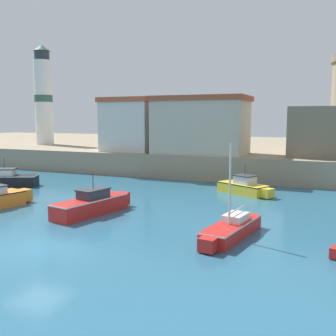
{
  "coord_description": "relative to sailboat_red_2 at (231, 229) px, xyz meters",
  "views": [
    {
      "loc": [
        12.28,
        -13.74,
        5.95
      ],
      "look_at": [
        0.41,
        14.53,
        2.0
      ],
      "focal_mm": 42.0,
      "sensor_mm": 36.0,
      "label": 1
    }
  ],
  "objects": [
    {
      "name": "ground_plane",
      "position": [
        -7.82,
        -5.05,
        -0.45
      ],
      "size": [
        200.0,
        200.0,
        0.0
      ],
      "primitive_type": "plane",
      "color": "#28607F"
    },
    {
      "name": "quay_seawall",
      "position": [
        -7.82,
        35.96,
        0.71
      ],
      "size": [
        120.0,
        40.0,
        2.32
      ],
      "primitive_type": "cube",
      "color": "gray",
      "rests_on": "ground"
    },
    {
      "name": "sailboat_red_2",
      "position": [
        0.0,
        0.0,
        0.0
      ],
      "size": [
        2.14,
        5.62,
        4.73
      ],
      "color": "red",
      "rests_on": "ground"
    },
    {
      "name": "motorboat_black_3",
      "position": [
        -21.66,
        6.88,
        0.16
      ],
      "size": [
        5.74,
        3.44,
        2.46
      ],
      "color": "black",
      "rests_on": "ground"
    },
    {
      "name": "motorboat_yellow_4",
      "position": [
        -1.74,
        11.42,
        0.1
      ],
      "size": [
        4.78,
        3.35,
        2.4
      ],
      "color": "yellow",
      "rests_on": "ground"
    },
    {
      "name": "motorboat_red_5",
      "position": [
        -9.11,
        1.41,
        0.17
      ],
      "size": [
        2.58,
        6.06,
        2.47
      ],
      "color": "red",
      "rests_on": "ground"
    },
    {
      "name": "lighthouse",
      "position": [
        -31.82,
        24.21,
        8.29
      ],
      "size": [
        2.39,
        2.39,
        13.22
      ],
      "color": "silver",
      "rests_on": "quay_seawall"
    },
    {
      "name": "harbor_shed_near_wharf",
      "position": [
        -15.82,
        20.14,
        4.76
      ],
      "size": [
        5.79,
        6.96,
        5.74
      ],
      "color": "silver",
      "rests_on": "quay_seawall"
    },
    {
      "name": "harbor_shed_mid_row",
      "position": [
        -7.82,
        19.03,
        4.76
      ],
      "size": [
        9.39,
        5.88,
        5.73
      ],
      "color": "#BCB29E",
      "rests_on": "quay_seawall"
    }
  ]
}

